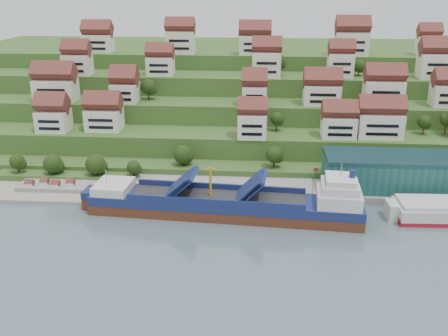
{
  "coord_description": "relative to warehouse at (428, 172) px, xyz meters",
  "views": [
    {
      "loc": [
        2.04,
        -123.29,
        60.24
      ],
      "look_at": [
        -7.86,
        14.0,
        8.0
      ],
      "focal_mm": 40.0,
      "sensor_mm": 36.0,
      "label": 1
    }
  ],
  "objects": [
    {
      "name": "warehouse",
      "position": [
        0.0,
        0.0,
        0.0
      ],
      "size": [
        60.0,
        15.0,
        10.0
      ],
      "primitive_type": "cube",
      "color": "#1F5551",
      "rests_on": "quay"
    },
    {
      "name": "beach_huts",
      "position": [
        -112.0,
        -6.25,
        -5.1
      ],
      "size": [
        14.4,
        3.7,
        2.2
      ],
      "color": "white",
      "rests_on": "pebble_beach"
    },
    {
      "name": "ground",
      "position": [
        -52.0,
        -17.0,
        -7.2
      ],
      "size": [
        300.0,
        300.0,
        0.0
      ],
      "primitive_type": "plane",
      "color": "slate",
      "rests_on": "ground"
    },
    {
      "name": "flagpole",
      "position": [
        -33.89,
        -7.0,
        -0.32
      ],
      "size": [
        1.28,
        0.16,
        8.0
      ],
      "color": "gray",
      "rests_on": "quay"
    },
    {
      "name": "quay",
      "position": [
        -32.0,
        -2.0,
        -6.1
      ],
      "size": [
        180.0,
        14.0,
        2.2
      ],
      "primitive_type": "cube",
      "color": "gray",
      "rests_on": "ground"
    },
    {
      "name": "hillside",
      "position": [
        -52.0,
        86.55,
        3.46
      ],
      "size": [
        260.0,
        128.0,
        31.0
      ],
      "color": "#2D4C1E",
      "rests_on": "ground"
    },
    {
      "name": "hillside_trees",
      "position": [
        -62.01,
        24.39,
        8.16
      ],
      "size": [
        143.02,
        62.58,
        30.42
      ],
      "color": "#253E14",
      "rests_on": "ground"
    },
    {
      "name": "cargo_ship",
      "position": [
        -56.63,
        -18.01,
        -4.07
      ],
      "size": [
        74.04,
        16.66,
        16.22
      ],
      "rotation": [
        0.0,
        0.0,
        -0.07
      ],
      "color": "#512819",
      "rests_on": "ground"
    },
    {
      "name": "hillside_village",
      "position": [
        -47.12,
        44.22,
        17.51
      ],
      "size": [
        159.44,
        62.41,
        29.21
      ],
      "color": "silver",
      "rests_on": "ground"
    },
    {
      "name": "pebble_beach",
      "position": [
        -110.0,
        -5.0,
        -6.7
      ],
      "size": [
        45.0,
        20.0,
        1.0
      ],
      "primitive_type": "cube",
      "color": "gray",
      "rests_on": "ground"
    }
  ]
}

